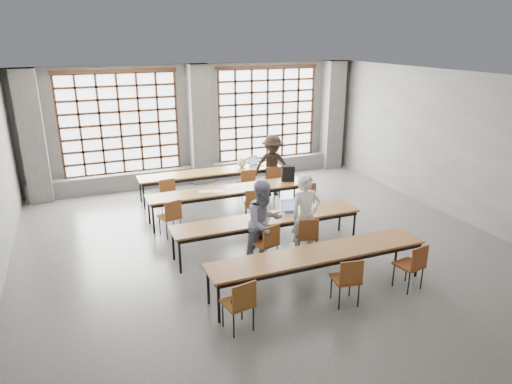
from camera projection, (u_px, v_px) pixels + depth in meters
floor at (271, 252)px, 9.47m from camera, size 11.00×11.00×0.00m
ceiling at (273, 80)px, 8.32m from camera, size 11.00×11.00×0.00m
wall_back at (198, 123)px, 13.71m from camera, size 10.00×0.00×10.00m
wall_right at (467, 149)px, 10.67m from camera, size 0.00×11.00×11.00m
column_left at (33, 137)px, 11.87m from camera, size 0.60×0.55×3.50m
column_mid at (200, 125)px, 13.47m from camera, size 0.60×0.55×3.50m
column_right at (332, 115)px, 15.06m from camera, size 0.60×0.55×3.50m
window_left at (120, 124)px, 12.79m from camera, size 3.32×0.12×3.00m
window_right at (267, 114)px, 14.39m from camera, size 3.32×0.12×3.00m
sill_ledge at (201, 173)px, 14.03m from camera, size 9.80×0.35×0.50m
desk_row_a at (212, 173)px, 12.55m from camera, size 4.00×0.70×0.73m
desk_row_b at (229, 191)px, 11.11m from camera, size 4.00×0.70×0.73m
desk_row_c at (268, 221)px, 9.37m from camera, size 4.00×0.70×0.73m
desk_row_d at (319, 255)px, 7.89m from camera, size 4.00×0.70×0.73m
chair_back_left at (166, 191)px, 11.54m from camera, size 0.45×0.45×0.88m
chair_back_mid at (247, 181)px, 12.32m from camera, size 0.45×0.45×0.88m
chair_back_right at (273, 178)px, 12.60m from camera, size 0.53×0.53×0.88m
chair_mid_left at (171, 214)px, 10.04m from camera, size 0.52×0.52×0.88m
chair_mid_centre at (253, 203)px, 10.73m from camera, size 0.52×0.52×0.88m
chair_mid_right at (306, 195)px, 11.23m from camera, size 0.49×0.49×0.88m
chair_front_left at (267, 240)px, 8.76m from camera, size 0.51×0.52×0.88m
chair_front_right at (307, 234)px, 9.06m from camera, size 0.52×0.52×0.88m
chair_near_left at (240, 301)px, 6.78m from camera, size 0.49×0.49×0.88m
chair_near_mid at (348, 277)px, 7.44m from camera, size 0.48×0.48×0.88m
chair_near_right at (413, 262)px, 7.92m from camera, size 0.49×0.49×0.88m
student_male at (306, 216)px, 9.08m from camera, size 0.63×0.42×1.72m
student_female at (264, 223)px, 8.76m from camera, size 0.95×0.82×1.71m
student_back at (272, 165)px, 12.62m from camera, size 1.19×0.80×1.71m
laptop_front at (290, 209)px, 9.62m from camera, size 0.41×0.37×0.26m
laptop_back at (255, 163)px, 13.07m from camera, size 0.46×0.43×0.26m
mouse at (309, 211)px, 9.66m from camera, size 0.11×0.08×0.04m
green_box at (264, 215)px, 9.38m from camera, size 0.27×0.18×0.09m
phone at (278, 218)px, 9.32m from camera, size 0.13×0.07×0.01m
paper_sheet_a at (205, 191)px, 10.91m from camera, size 0.32×0.25×0.00m
paper_sheet_b at (218, 191)px, 10.93m from camera, size 0.35×0.30×0.00m
paper_sheet_c at (233, 188)px, 11.12m from camera, size 0.31×0.22×0.00m
backpack at (288, 173)px, 11.63m from camera, size 0.36×0.28×0.40m
plastic_bag at (242, 162)px, 12.84m from camera, size 0.30×0.26×0.29m
red_pouch at (238, 300)px, 6.85m from camera, size 0.21×0.14×0.06m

